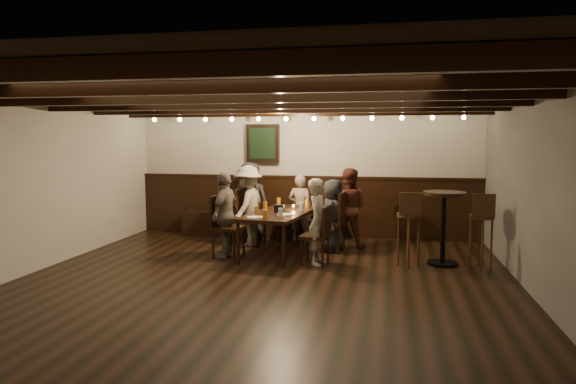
% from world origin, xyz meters
% --- Properties ---
extents(room, '(7.00, 7.00, 7.00)m').
position_xyz_m(room, '(-0.29, 2.21, 1.07)').
color(room, black).
rests_on(room, ground).
extents(dining_table, '(1.05, 1.91, 0.68)m').
position_xyz_m(dining_table, '(-0.13, 1.82, 0.63)').
color(dining_table, black).
rests_on(dining_table, floor).
extents(chair_left_near, '(0.50, 0.50, 0.98)m').
position_xyz_m(chair_left_near, '(-0.78, 2.36, 0.30)').
color(chair_left_near, black).
rests_on(chair_left_near, floor).
extents(chair_left_far, '(0.49, 0.49, 0.96)m').
position_xyz_m(chair_left_far, '(-0.90, 1.47, 0.29)').
color(chair_left_far, black).
rests_on(chair_left_far, floor).
extents(chair_right_near, '(0.50, 0.50, 0.98)m').
position_xyz_m(chair_right_near, '(0.64, 2.17, 0.30)').
color(chair_right_near, black).
rests_on(chair_right_near, floor).
extents(chair_right_far, '(0.44, 0.44, 0.87)m').
position_xyz_m(chair_right_far, '(0.52, 1.28, 0.27)').
color(chair_right_far, black).
rests_on(chair_right_far, floor).
extents(person_bench_left, '(0.75, 0.54, 1.42)m').
position_xyz_m(person_bench_left, '(-0.90, 2.83, 0.71)').
color(person_bench_left, '#252427').
rests_on(person_bench_left, floor).
extents(person_bench_centre, '(0.48, 0.34, 1.21)m').
position_xyz_m(person_bench_centre, '(0.01, 2.86, 0.60)').
color(person_bench_centre, gray).
rests_on(person_bench_centre, floor).
extents(person_bench_right, '(0.72, 0.59, 1.35)m').
position_xyz_m(person_bench_right, '(0.88, 2.59, 0.67)').
color(person_bench_right, '#5B2B1F').
rests_on(person_bench_right, floor).
extents(person_left_near, '(0.63, 0.96, 1.39)m').
position_xyz_m(person_left_near, '(-0.81, 2.36, 0.69)').
color(person_left_near, gray).
rests_on(person_left_near, floor).
extents(person_left_far, '(0.42, 0.82, 1.33)m').
position_xyz_m(person_left_far, '(-0.93, 1.47, 0.67)').
color(person_left_far, slate).
rests_on(person_left_far, floor).
extents(person_right_near, '(0.45, 0.62, 1.19)m').
position_xyz_m(person_right_near, '(0.67, 2.17, 0.59)').
color(person_right_near, black).
rests_on(person_right_near, floor).
extents(person_right_far, '(0.36, 0.50, 1.27)m').
position_xyz_m(person_right_far, '(0.56, 1.28, 0.63)').
color(person_right_far, '#A59C8C').
rests_on(person_right_far, floor).
extents(pint_a, '(0.07, 0.07, 0.14)m').
position_xyz_m(pint_a, '(-0.32, 2.55, 0.75)').
color(pint_a, '#BF7219').
rests_on(pint_a, dining_table).
extents(pint_b, '(0.07, 0.07, 0.14)m').
position_xyz_m(pint_b, '(0.20, 2.43, 0.75)').
color(pint_b, '#BF7219').
rests_on(pint_b, dining_table).
extents(pint_c, '(0.07, 0.07, 0.14)m').
position_xyz_m(pint_c, '(-0.41, 1.96, 0.75)').
color(pint_c, '#BF7219').
rests_on(pint_c, dining_table).
extents(pint_d, '(0.07, 0.07, 0.14)m').
position_xyz_m(pint_d, '(0.19, 1.98, 0.75)').
color(pint_d, silver).
rests_on(pint_d, dining_table).
extents(pint_e, '(0.07, 0.07, 0.14)m').
position_xyz_m(pint_e, '(-0.41, 1.40, 0.75)').
color(pint_e, '#BF7219').
rests_on(pint_e, dining_table).
extents(pint_f, '(0.07, 0.07, 0.14)m').
position_xyz_m(pint_f, '(-0.00, 1.25, 0.75)').
color(pint_f, silver).
rests_on(pint_f, dining_table).
extents(pint_g, '(0.07, 0.07, 0.14)m').
position_xyz_m(pint_g, '(-0.18, 1.02, 0.75)').
color(pint_g, '#BF7219').
rests_on(pint_g, dining_table).
extents(plate_near, '(0.24, 0.24, 0.01)m').
position_xyz_m(plate_near, '(-0.37, 1.15, 0.69)').
color(plate_near, white).
rests_on(plate_near, dining_table).
extents(plate_far, '(0.24, 0.24, 0.01)m').
position_xyz_m(plate_far, '(0.01, 1.50, 0.69)').
color(plate_far, white).
rests_on(plate_far, dining_table).
extents(condiment_caddy, '(0.15, 0.10, 0.12)m').
position_xyz_m(condiment_caddy, '(-0.14, 1.77, 0.74)').
color(condiment_caddy, black).
rests_on(condiment_caddy, dining_table).
extents(candle, '(0.05, 0.05, 0.05)m').
position_xyz_m(candle, '(0.03, 2.10, 0.71)').
color(candle, beige).
rests_on(candle, dining_table).
extents(high_top_table, '(0.61, 0.61, 1.08)m').
position_xyz_m(high_top_table, '(2.35, 1.60, 0.71)').
color(high_top_table, black).
rests_on(high_top_table, floor).
extents(bar_stool_left, '(0.34, 0.36, 1.09)m').
position_xyz_m(bar_stool_left, '(1.85, 1.40, 0.41)').
color(bar_stool_left, '#382412').
rests_on(bar_stool_left, floor).
extents(bar_stool_right, '(0.34, 0.36, 1.09)m').
position_xyz_m(bar_stool_right, '(2.85, 1.45, 0.41)').
color(bar_stool_right, '#382412').
rests_on(bar_stool_right, floor).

